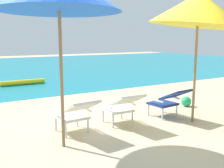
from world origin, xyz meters
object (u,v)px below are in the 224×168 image
(swim_buoy, at_px, (23,82))
(lounge_chair_right, at_px, (169,100))
(lounge_chair_center, at_px, (122,106))
(lounge_chair_left, at_px, (76,113))
(beach_ball, at_px, (186,101))
(beach_umbrella_right, at_px, (198,9))

(swim_buoy, bearing_deg, lounge_chair_right, -73.24)
(swim_buoy, distance_m, lounge_chair_center, 5.82)
(swim_buoy, xyz_separation_m, lounge_chair_left, (-0.33, -5.78, 0.31))
(lounge_chair_center, relative_size, beach_ball, 3.54)
(lounge_chair_left, xyz_separation_m, beach_umbrella_right, (2.35, -0.54, 1.84))
(lounge_chair_right, height_order, beach_umbrella_right, beach_umbrella_right)
(lounge_chair_left, height_order, beach_umbrella_right, beach_umbrella_right)
(lounge_chair_left, height_order, lounge_chair_center, same)
(beach_umbrella_right, bearing_deg, beach_ball, 49.24)
(lounge_chair_left, relative_size, lounge_chair_right, 0.99)
(beach_ball, bearing_deg, lounge_chair_right, -154.62)
(swim_buoy, relative_size, beach_ball, 6.33)
(lounge_chair_right, bearing_deg, beach_ball, 25.38)
(swim_buoy, distance_m, lounge_chair_right, 6.14)
(swim_buoy, bearing_deg, beach_umbrella_right, -72.29)
(swim_buoy, relative_size, lounge_chair_center, 1.79)
(swim_buoy, xyz_separation_m, beach_ball, (2.84, -5.36, 0.03))
(swim_buoy, height_order, lounge_chair_left, lounge_chair_left)
(lounge_chair_right, distance_m, beach_ball, 1.22)
(lounge_chair_right, bearing_deg, lounge_chair_left, 177.45)
(lounge_chair_center, bearing_deg, swim_buoy, 96.26)
(lounge_chair_center, distance_m, beach_ball, 2.26)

